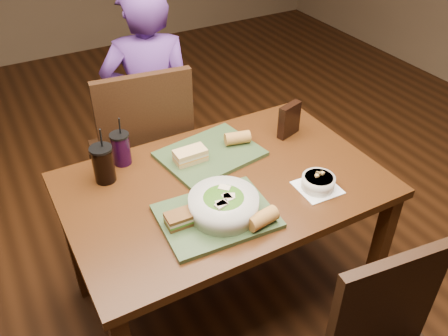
{
  "coord_description": "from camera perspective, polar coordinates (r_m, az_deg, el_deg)",
  "views": [
    {
      "loc": [
        -0.75,
        -1.35,
        1.96
      ],
      "look_at": [
        0.0,
        0.0,
        0.82
      ],
      "focal_mm": 38.0,
      "sensor_mm": 36.0,
      "label": 1
    }
  ],
  "objects": [
    {
      "name": "tray_far",
      "position": [
        2.11,
        -1.7,
        1.69
      ],
      "size": [
        0.46,
        0.38,
        0.02
      ],
      "primitive_type": "cube",
      "rotation": [
        0.0,
        0.0,
        0.15
      ],
      "color": "#304425",
      "rests_on": "dining_table"
    },
    {
      "name": "salad_bowl",
      "position": [
        1.76,
        -0.05,
        -4.35
      ],
      "size": [
        0.26,
        0.26,
        0.09
      ],
      "color": "silver",
      "rests_on": "tray_near"
    },
    {
      "name": "ground",
      "position": [
        2.5,
        0.0,
        -15.32
      ],
      "size": [
        6.0,
        6.0,
        0.0
      ],
      "primitive_type": "plane",
      "color": "#381C0B",
      "rests_on": "ground"
    },
    {
      "name": "sandwich_near",
      "position": [
        1.73,
        -5.35,
        -6.13
      ],
      "size": [
        0.1,
        0.07,
        0.05
      ],
      "color": "#593819",
      "rests_on": "tray_near"
    },
    {
      "name": "baguette_far",
      "position": [
        2.15,
        1.63,
        3.64
      ],
      "size": [
        0.12,
        0.08,
        0.06
      ],
      "primitive_type": "cylinder",
      "rotation": [
        0.0,
        1.57,
        -0.23
      ],
      "color": "#AD7533",
      "rests_on": "tray_far"
    },
    {
      "name": "cup_berry",
      "position": [
        2.07,
        -12.28,
        2.31
      ],
      "size": [
        0.08,
        0.08,
        0.23
      ],
      "color": "black",
      "rests_on": "dining_table"
    },
    {
      "name": "soup_bowl",
      "position": [
        1.95,
        11.27,
        -1.67
      ],
      "size": [
        0.17,
        0.17,
        0.07
      ],
      "color": "white",
      "rests_on": "dining_table"
    },
    {
      "name": "tray_near",
      "position": [
        1.79,
        -0.92,
        -5.81
      ],
      "size": [
        0.44,
        0.35,
        0.02
      ],
      "primitive_type": "cube",
      "rotation": [
        0.0,
        0.0,
        -0.06
      ],
      "color": "#304425",
      "rests_on": "dining_table"
    },
    {
      "name": "diner",
      "position": [
        2.65,
        -8.76,
        7.19
      ],
      "size": [
        0.57,
        0.46,
        1.37
      ],
      "primitive_type": "imported",
      "rotation": [
        0.0,
        0.0,
        2.83
      ],
      "color": "#522C7A",
      "rests_on": "ground"
    },
    {
      "name": "baguette_near",
      "position": [
        1.73,
        4.65,
        -6.07
      ],
      "size": [
        0.12,
        0.07,
        0.06
      ],
      "primitive_type": "cylinder",
      "rotation": [
        0.0,
        1.57,
        0.14
      ],
      "color": "#AD7533",
      "rests_on": "tray_near"
    },
    {
      "name": "chip_bag",
      "position": [
        2.24,
        7.85,
        5.75
      ],
      "size": [
        0.13,
        0.07,
        0.16
      ],
      "primitive_type": "cube",
      "rotation": [
        0.0,
        0.0,
        0.3
      ],
      "color": "black",
      "rests_on": "dining_table"
    },
    {
      "name": "chair_far",
      "position": [
        2.47,
        -9.78,
        2.09
      ],
      "size": [
        0.51,
        0.51,
        1.05
      ],
      "color": "black",
      "rests_on": "ground"
    },
    {
      "name": "cup_cola",
      "position": [
        1.98,
        -14.32,
        0.49
      ],
      "size": [
        0.09,
        0.09,
        0.25
      ],
      "color": "black",
      "rests_on": "dining_table"
    },
    {
      "name": "dining_table",
      "position": [
        2.02,
        0.0,
        -3.66
      ],
      "size": [
        1.3,
        0.85,
        0.75
      ],
      "color": "#3F210C",
      "rests_on": "ground"
    },
    {
      "name": "sandwich_far",
      "position": [
        2.04,
        -4.08,
        1.53
      ],
      "size": [
        0.14,
        0.08,
        0.06
      ],
      "color": "tan",
      "rests_on": "tray_far"
    }
  ]
}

